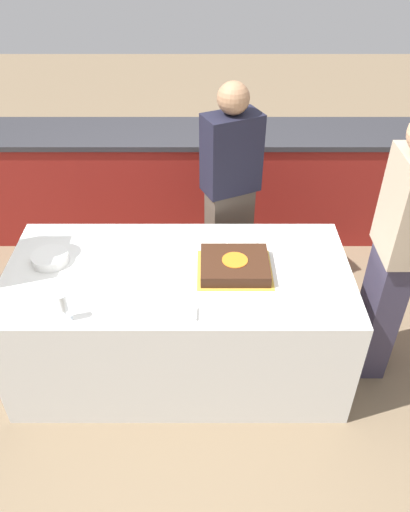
% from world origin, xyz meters
% --- Properties ---
extents(ground_plane, '(14.00, 14.00, 0.00)m').
position_xyz_m(ground_plane, '(0.00, 0.00, 0.00)').
color(ground_plane, '#7A664C').
extents(back_counter, '(4.40, 0.58, 0.92)m').
position_xyz_m(back_counter, '(0.00, 1.54, 0.46)').
color(back_counter, maroon).
rests_on(back_counter, ground_plane).
extents(dining_table, '(1.95, 0.93, 0.76)m').
position_xyz_m(dining_table, '(0.00, 0.00, 0.38)').
color(dining_table, silver).
rests_on(dining_table, ground_plane).
extents(cake, '(0.42, 0.36, 0.07)m').
position_xyz_m(cake, '(0.32, -0.00, 0.80)').
color(cake, gold).
rests_on(cake, dining_table).
extents(plate_stack, '(0.21, 0.21, 0.05)m').
position_xyz_m(plate_stack, '(-0.73, 0.07, 0.79)').
color(plate_stack, white).
rests_on(plate_stack, dining_table).
extents(wine_glass, '(0.06, 0.06, 0.16)m').
position_xyz_m(wine_glass, '(-0.54, -0.39, 0.87)').
color(wine_glass, white).
rests_on(wine_glass, dining_table).
extents(side_plate_near_cake, '(0.21, 0.21, 0.00)m').
position_xyz_m(side_plate_near_cake, '(0.38, 0.31, 0.77)').
color(side_plate_near_cake, white).
rests_on(side_plate_near_cake, dining_table).
extents(utensil_pile, '(0.15, 0.09, 0.02)m').
position_xyz_m(utensil_pile, '(0.04, -0.36, 0.77)').
color(utensil_pile, white).
rests_on(utensil_pile, dining_table).
extents(person_cutting_cake, '(0.40, 0.33, 1.59)m').
position_xyz_m(person_cutting_cake, '(0.32, 0.68, 0.82)').
color(person_cutting_cake, '#4C4238').
rests_on(person_cutting_cake, ground_plane).
extents(person_seated_right, '(0.21, 0.34, 1.68)m').
position_xyz_m(person_seated_right, '(1.19, 0.00, 0.89)').
color(person_seated_right, '#383347').
rests_on(person_seated_right, ground_plane).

